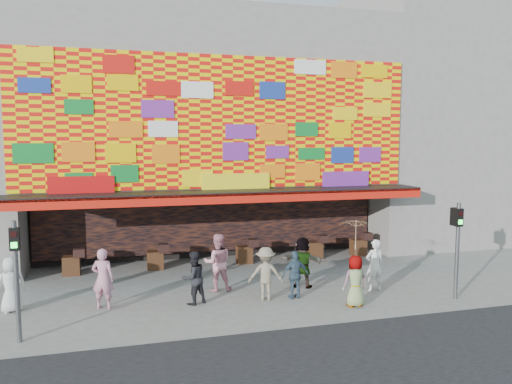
# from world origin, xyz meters

# --- Properties ---
(ground) EXTENTS (90.00, 90.00, 0.00)m
(ground) POSITION_xyz_m (0.00, 0.00, 0.00)
(ground) COLOR slate
(ground) RESTS_ON ground
(shop_building) EXTENTS (15.20, 9.40, 10.00)m
(shop_building) POSITION_xyz_m (0.00, 8.18, 5.23)
(shop_building) COLOR gray
(shop_building) RESTS_ON ground
(neighbor_right) EXTENTS (11.00, 8.00, 12.00)m
(neighbor_right) POSITION_xyz_m (13.00, 8.00, 6.00)
(neighbor_right) COLOR gray
(neighbor_right) RESTS_ON ground
(signal_left) EXTENTS (0.22, 0.20, 3.00)m
(signal_left) POSITION_xyz_m (-6.20, -1.50, 1.86)
(signal_left) COLOR #59595B
(signal_left) RESTS_ON ground
(signal_right) EXTENTS (0.22, 0.20, 3.00)m
(signal_right) POSITION_xyz_m (6.20, -1.50, 1.86)
(signal_right) COLOR #59595B
(signal_right) RESTS_ON ground
(ped_a) EXTENTS (0.90, 0.72, 1.60)m
(ped_a) POSITION_xyz_m (-6.80, 0.89, 0.80)
(ped_a) COLOR silver
(ped_a) RESTS_ON ground
(ped_b) EXTENTS (0.75, 0.61, 1.78)m
(ped_b) POSITION_xyz_m (-4.28, 0.52, 0.89)
(ped_b) COLOR #C17D94
(ped_b) RESTS_ON ground
(ped_c) EXTENTS (0.95, 0.87, 1.60)m
(ped_c) POSITION_xyz_m (-1.69, 0.19, 0.80)
(ped_c) COLOR black
(ped_c) RESTS_ON ground
(ped_d) EXTENTS (1.17, 0.83, 1.64)m
(ped_d) POSITION_xyz_m (0.51, -0.00, 0.82)
(ped_d) COLOR gray
(ped_d) RESTS_ON ground
(ped_e) EXTENTS (0.91, 0.46, 1.50)m
(ped_e) POSITION_xyz_m (1.42, -0.14, 0.75)
(ped_e) COLOR #395164
(ped_e) RESTS_ON ground
(ped_f) EXTENTS (1.60, 1.25, 1.70)m
(ped_f) POSITION_xyz_m (2.07, 0.92, 0.85)
(ped_f) COLOR gray
(ped_f) RESTS_ON ground
(ped_g) EXTENTS (0.76, 0.50, 1.53)m
(ped_g) POSITION_xyz_m (2.88, -1.30, 0.76)
(ped_g) COLOR gray
(ped_g) RESTS_ON ground
(ped_h) EXTENTS (0.63, 0.42, 1.70)m
(ped_h) POSITION_xyz_m (4.19, -0.07, 0.85)
(ped_h) COLOR silver
(ped_h) RESTS_ON ground
(ped_i) EXTENTS (1.00, 0.83, 1.88)m
(ped_i) POSITION_xyz_m (-0.73, 1.30, 0.94)
(ped_i) COLOR pink
(ped_i) RESTS_ON ground
(parasol) EXTENTS (1.11, 1.12, 1.85)m
(parasol) POSITION_xyz_m (2.88, -1.30, 2.15)
(parasol) COLOR #D7B487
(parasol) RESTS_ON ground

